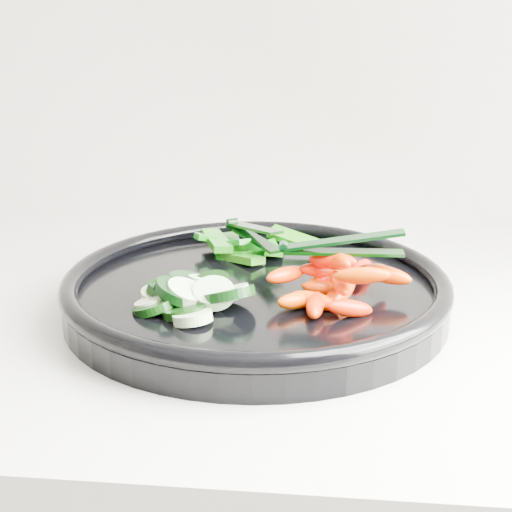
# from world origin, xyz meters

# --- Properties ---
(veggie_tray) EXTENTS (0.47, 0.47, 0.04)m
(veggie_tray) POSITION_xyz_m (0.59, 1.67, 0.95)
(veggie_tray) COLOR black
(veggie_tray) RESTS_ON counter
(cucumber_pile) EXTENTS (0.12, 0.12, 0.04)m
(cucumber_pile) POSITION_xyz_m (0.53, 1.62, 0.96)
(cucumber_pile) COLOR black
(cucumber_pile) RESTS_ON veggie_tray
(carrot_pile) EXTENTS (0.14, 0.15, 0.06)m
(carrot_pile) POSITION_xyz_m (0.66, 1.65, 0.97)
(carrot_pile) COLOR #EB5D00
(carrot_pile) RESTS_ON veggie_tray
(pepper_pile) EXTENTS (0.14, 0.11, 0.04)m
(pepper_pile) POSITION_xyz_m (0.56, 1.77, 0.96)
(pepper_pile) COLOR #1D6B0A
(pepper_pile) RESTS_ON veggie_tray
(tong_carrot) EXTENTS (0.11, 0.02, 0.02)m
(tong_carrot) POSITION_xyz_m (0.66, 1.65, 1.00)
(tong_carrot) COLOR black
(tong_carrot) RESTS_ON carrot_pile
(tong_pepper) EXTENTS (0.07, 0.10, 0.02)m
(tong_pepper) POSITION_xyz_m (0.57, 1.77, 0.98)
(tong_pepper) COLOR black
(tong_pepper) RESTS_ON pepper_pile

